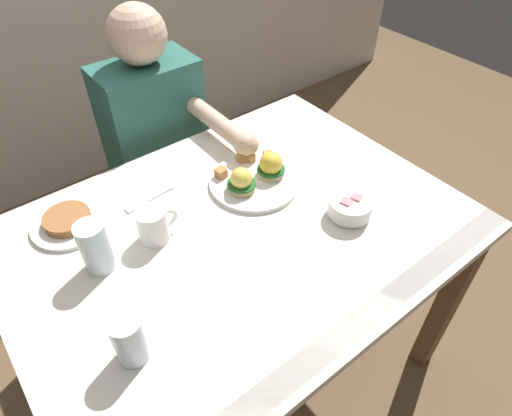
# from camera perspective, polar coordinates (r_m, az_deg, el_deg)

# --- Properties ---
(ground_plane) EXTENTS (6.00, 6.00, 0.00)m
(ground_plane) POSITION_cam_1_polar(r_m,az_deg,el_deg) (1.81, -1.54, -19.12)
(ground_plane) COLOR brown
(dining_table) EXTENTS (1.20, 0.90, 0.74)m
(dining_table) POSITION_cam_1_polar(r_m,az_deg,el_deg) (1.28, -2.07, -5.87)
(dining_table) COLOR white
(dining_table) RESTS_ON ground_plane
(eggs_benedict_plate) EXTENTS (0.27, 0.27, 0.09)m
(eggs_benedict_plate) POSITION_cam_1_polar(r_m,az_deg,el_deg) (1.33, -0.10, 3.99)
(eggs_benedict_plate) COLOR white
(eggs_benedict_plate) RESTS_ON dining_table
(fruit_bowl) EXTENTS (0.12, 0.12, 0.06)m
(fruit_bowl) POSITION_cam_1_polar(r_m,az_deg,el_deg) (1.25, 11.86, 0.11)
(fruit_bowl) COLOR white
(fruit_bowl) RESTS_ON dining_table
(coffee_mug) EXTENTS (0.11, 0.08, 0.09)m
(coffee_mug) POSITION_cam_1_polar(r_m,az_deg,el_deg) (1.17, -12.93, -1.99)
(coffee_mug) COLOR white
(coffee_mug) RESTS_ON dining_table
(fork) EXTENTS (0.16, 0.03, 0.00)m
(fork) POSITION_cam_1_polar(r_m,az_deg,el_deg) (1.32, -13.75, 0.94)
(fork) COLOR silver
(fork) RESTS_ON dining_table
(water_glass_near) EXTENTS (0.07, 0.07, 0.14)m
(water_glass_near) POSITION_cam_1_polar(r_m,az_deg,el_deg) (1.14, -19.71, -5.05)
(water_glass_near) COLOR silver
(water_glass_near) RESTS_ON dining_table
(water_glass_far) EXTENTS (0.07, 0.07, 0.12)m
(water_glass_far) POSITION_cam_1_polar(r_m,az_deg,el_deg) (0.97, -15.76, -16.02)
(water_glass_far) COLOR silver
(water_glass_far) RESTS_ON dining_table
(side_plate) EXTENTS (0.20, 0.20, 0.04)m
(side_plate) POSITION_cam_1_polar(r_m,az_deg,el_deg) (1.30, -22.84, -1.61)
(side_plate) COLOR white
(side_plate) RESTS_ON dining_table
(diner_person) EXTENTS (0.34, 0.54, 1.14)m
(diner_person) POSITION_cam_1_polar(r_m,az_deg,el_deg) (1.70, -12.03, 8.10)
(diner_person) COLOR #33333D
(diner_person) RESTS_ON ground_plane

